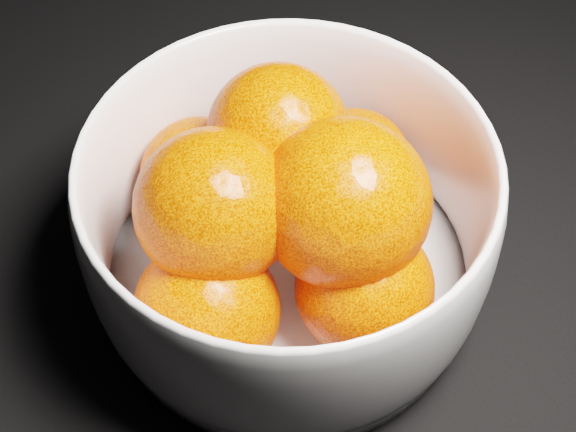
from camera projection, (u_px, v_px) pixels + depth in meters
name	position (u px, v px, depth m)	size (l,w,h in m)	color
bowl	(288.00, 222.00, 0.49)	(0.25, 0.25, 0.12)	silver
orange_pile	(282.00, 211.00, 0.48)	(0.20, 0.20, 0.14)	#F54508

